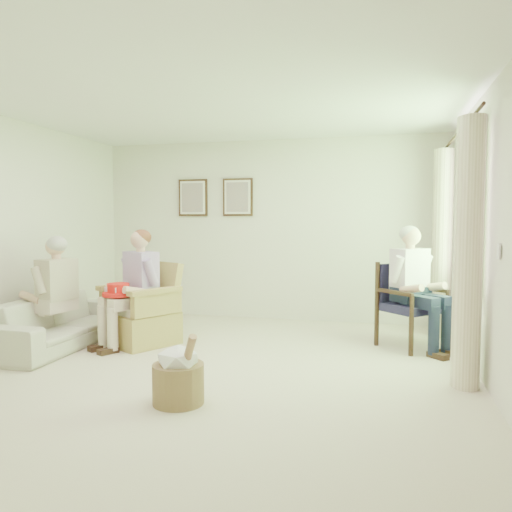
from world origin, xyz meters
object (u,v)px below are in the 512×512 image
(sofa, at_px, (60,322))
(red_hat, at_px, (118,291))
(hatbox, at_px, (178,374))
(wood_armchair, at_px, (411,301))
(person_sofa, at_px, (52,287))
(person_wicker, at_px, (136,281))
(wicker_armchair, at_px, (142,318))
(person_dark, at_px, (413,279))

(sofa, relative_size, red_hat, 5.48)
(red_hat, height_order, hatbox, red_hat)
(wood_armchair, distance_m, person_sofa, 4.06)
(hatbox, bearing_deg, sofa, 146.31)
(wood_armchair, height_order, person_wicker, person_wicker)
(person_wicker, bearing_deg, sofa, -136.48)
(wood_armchair, relative_size, hatbox, 1.58)
(wood_armchair, bearing_deg, wicker_armchair, 147.97)
(person_wicker, height_order, hatbox, person_wicker)
(wood_armchair, distance_m, person_wicker, 3.16)
(hatbox, bearing_deg, person_wicker, 126.92)
(wood_armchair, bearing_deg, hatbox, -172.39)
(sofa, bearing_deg, hatbox, -123.69)
(person_dark, distance_m, hatbox, 2.94)
(sofa, bearing_deg, person_wicker, -75.45)
(wicker_armchair, distance_m, red_hat, 0.48)
(wicker_armchair, xyz_separation_m, sofa, (-0.85, -0.35, -0.02))
(person_dark, xyz_separation_m, hatbox, (-1.86, -2.20, -0.56))
(sofa, height_order, person_wicker, person_wicker)
(wood_armchair, relative_size, red_hat, 2.68)
(wicker_armchair, height_order, red_hat, wicker_armchair)
(wood_armchair, xyz_separation_m, person_sofa, (-3.90, -1.12, 0.18))
(wicker_armchair, relative_size, hatbox, 1.59)
(sofa, xyz_separation_m, person_dark, (3.90, 0.84, 0.51))
(wicker_armchair, bearing_deg, person_wicker, -61.03)
(person_sofa, bearing_deg, person_dark, 114.94)
(person_dark, relative_size, person_sofa, 1.09)
(person_sofa, height_order, red_hat, person_sofa)
(person_dark, height_order, red_hat, person_dark)
(hatbox, bearing_deg, red_hat, 133.11)
(person_sofa, bearing_deg, hatbox, 69.78)
(wood_armchair, relative_size, sofa, 0.49)
(wicker_armchair, height_order, person_wicker, person_wicker)
(sofa, bearing_deg, person_dark, -77.79)
(person_sofa, relative_size, red_hat, 3.53)
(red_hat, bearing_deg, wicker_armchair, 67.45)
(wood_armchair, height_order, sofa, wood_armchair)
(sofa, xyz_separation_m, red_hat, (0.73, 0.04, 0.37))
(person_dark, bearing_deg, wood_armchair, 45.89)
(person_dark, bearing_deg, person_sofa, 149.80)
(hatbox, bearing_deg, wicker_armchair, 124.83)
(wicker_armchair, xyz_separation_m, red_hat, (-0.13, -0.30, 0.35))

